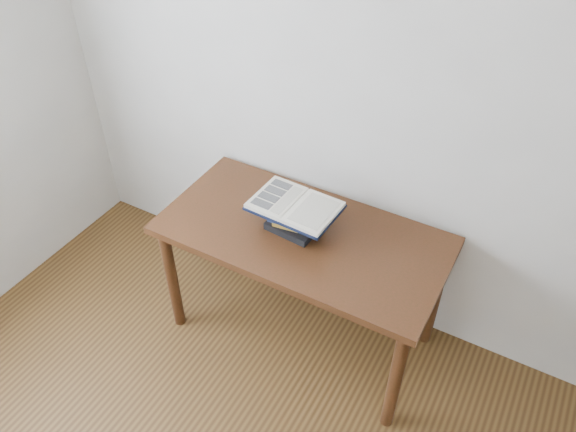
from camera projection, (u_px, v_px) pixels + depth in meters
The scene contains 3 objects.
desk at pixel (302, 248), 2.68m from camera, with size 1.35×0.67×0.72m.
book_stack at pixel (295, 219), 2.60m from camera, with size 0.25×0.20×0.12m.
open_book at pixel (295, 206), 2.55m from camera, with size 0.41×0.29×0.03m.
Camera 1 is at (0.77, -0.34, 2.48)m, focal length 35.00 mm.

